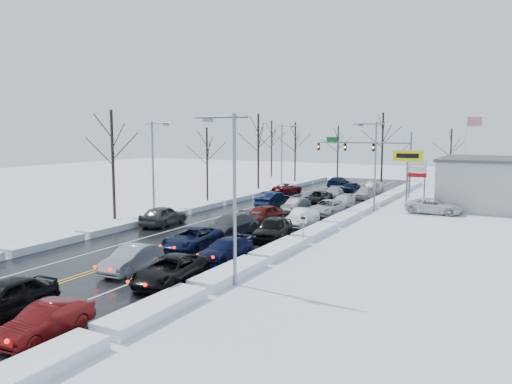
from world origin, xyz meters
The scene contains 46 objects.
ground centered at (0.00, 0.00, 0.00)m, with size 160.00×160.00×0.00m, color white.
road_surface centered at (0.00, 2.00, 0.01)m, with size 14.00×84.00×0.01m, color black.
snow_bank_left centered at (-7.60, 2.00, 0.00)m, with size 1.66×72.00×0.54m, color white.
snow_bank_right centered at (7.60, 2.00, 0.00)m, with size 1.66×72.00×0.54m, color white.
traffic_signal_mast centered at (3.45, 27.99, 5.48)m, with size 13.28×0.39×8.00m.
tires_plus_sign centered at (10.50, 15.99, 4.99)m, with size 3.20×0.34×6.00m.
used_vehicles_sign centered at (10.50, 22.00, 3.32)m, with size 2.20×0.22×4.65m.
speed_limit_sign centered at (8.20, -8.00, 1.63)m, with size 0.55×0.09×2.35m.
flagpole centered at (15.17, 30.00, 5.93)m, with size 1.87×1.20×10.00m.
streetlight_se centered at (8.30, -18.00, 5.31)m, with size 3.20×0.25×9.00m.
streetlight_ne centered at (8.30, 10.00, 5.31)m, with size 3.20×0.25×9.00m.
streetlight_sw centered at (-8.30, -4.00, 5.31)m, with size 3.20×0.25×9.00m.
streetlight_nw centered at (-8.30, 24.00, 5.31)m, with size 3.20×0.25×9.00m.
tree_left_b centered at (-11.50, -6.00, 6.99)m, with size 4.00×4.00×10.00m.
tree_left_c centered at (-10.50, 8.00, 5.94)m, with size 3.40×3.40×8.50m.
tree_left_d centered at (-11.20, 22.00, 7.33)m, with size 4.20×4.20×10.50m.
tree_left_e centered at (-10.80, 34.00, 6.64)m, with size 3.80×3.80×9.50m.
tree_far_a centered at (-18.00, 40.00, 6.99)m, with size 4.00×4.00×10.00m.
tree_far_b centered at (-6.00, 41.00, 6.29)m, with size 3.60×3.60×9.00m.
tree_far_c centered at (2.00, 39.00, 7.68)m, with size 4.40×4.40×11.00m.
tree_far_d centered at (12.00, 40.50, 5.94)m, with size 3.40×3.40×8.50m.
queued_car_0 centered at (1.92, -26.69, 0.00)m, with size 1.96×4.87×1.66m, color black.
queued_car_1 centered at (1.94, -18.62, 0.00)m, with size 1.56×4.47×1.47m, color #94969B.
queued_car_2 centered at (1.87, -12.57, 0.00)m, with size 2.48×5.38×1.49m, color black.
queued_car_3 centered at (1.77, -7.24, 0.00)m, with size 2.28×5.60×1.63m, color #3D4042.
queued_car_4 centered at (1.85, -2.05, 0.00)m, with size 1.99×4.94×1.68m, color #4A0D09.
queued_car_5 centered at (1.95, 5.11, 0.00)m, with size 1.51×4.34×1.43m, color #3E4043.
queued_car_6 centered at (1.77, 11.70, 0.00)m, with size 2.39×5.19×1.44m, color black.
queued_car_7 centered at (1.71, 16.98, 0.00)m, with size 1.92×4.72×1.37m, color #A9ABB1.
queued_car_8 centered at (1.63, 24.09, 0.00)m, with size 1.56×3.88×1.32m, color black.
queued_car_9 centered at (5.39, -27.37, 0.00)m, with size 1.42×4.07×1.34m, color #4F0A0A.
queued_car_10 centered at (5.37, -19.46, 0.00)m, with size 2.45×5.31×1.48m, color black.
queued_car_11 centered at (5.35, -13.84, 0.00)m, with size 1.86×4.58×1.33m, color black.
queued_car_12 centered at (5.36, -7.11, 0.00)m, with size 2.00×4.97×1.69m, color black.
queued_car_13 centered at (5.28, -1.19, 0.00)m, with size 1.61×4.61×1.52m, color #ADB1B6.
queued_car_14 centered at (5.19, 5.45, 0.00)m, with size 2.39×5.18×1.44m, color silver.
queued_car_15 centered at (5.08, 10.28, 0.00)m, with size 1.86×4.57×1.33m, color silver.
queued_car_16 centered at (5.13, 18.40, 0.00)m, with size 1.71×4.25×1.45m, color silver.
queued_car_17 centered at (5.18, 22.27, 0.00)m, with size 1.76×5.05×1.66m, color #45484B.
oncoming_car_0 centered at (-1.76, 7.41, 0.00)m, with size 1.79×5.12×1.69m, color black.
oncoming_car_1 centered at (-5.09, 18.53, 0.00)m, with size 2.28×4.95×1.38m, color #500A0F.
oncoming_car_2 centered at (-1.83, 29.25, 0.00)m, with size 2.08×5.12×1.49m, color black.
oncoming_car_3 centered at (-5.45, -6.48, 0.00)m, with size 2.03×5.05×1.72m, color #3D4042.
parked_car_0 centered at (14.16, 10.88, 0.00)m, with size 2.50×5.43×1.51m, color white.
parked_car_1 centered at (16.97, 16.32, 0.00)m, with size 2.29×5.64×1.64m, color #414447.
parked_car_2 centered at (15.02, 20.65, 0.00)m, with size 1.59×3.94×1.34m, color #A3A5AB.
Camera 1 is at (21.53, -40.07, 8.08)m, focal length 35.00 mm.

